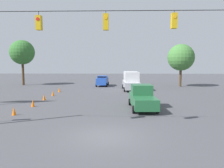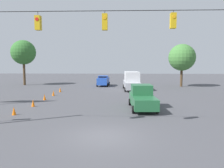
{
  "view_description": "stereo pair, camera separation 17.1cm",
  "coord_description": "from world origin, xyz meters",
  "px_view_note": "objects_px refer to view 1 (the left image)",
  "views": [
    {
      "loc": [
        -0.73,
        11.87,
        4.12
      ],
      "look_at": [
        -0.16,
        -8.54,
        2.12
      ],
      "focal_mm": 35.0,
      "sensor_mm": 36.0,
      "label": 1
    },
    {
      "loc": [
        -0.91,
        11.87,
        4.12
      ],
      "look_at": [
        -0.16,
        -8.54,
        2.12
      ],
      "focal_mm": 35.0,
      "sensor_mm": 36.0,
      "label": 2
    }
  ],
  "objects_px": {
    "sedan_blue_withflow_deep": "(102,81)",
    "tree_horizon_right": "(22,52)",
    "box_truck_silver_oncoming_deep": "(131,81)",
    "traffic_cone_second": "(33,103)",
    "traffic_cone_nearest": "(14,111)",
    "traffic_cone_third": "(44,97)",
    "traffic_cone_fifth": "(59,90)",
    "pickup_truck_green_crossing_near": "(142,98)",
    "traffic_cone_fourth": "(53,93)",
    "overhead_signal_span": "(106,51)",
    "tree_horizon_left": "(181,58)"
  },
  "relations": [
    {
      "from": "sedan_blue_withflow_deep",
      "to": "tree_horizon_right",
      "type": "bearing_deg",
      "value": -4.28
    },
    {
      "from": "box_truck_silver_oncoming_deep",
      "to": "tree_horizon_right",
      "type": "relative_size",
      "value": 0.8
    },
    {
      "from": "traffic_cone_second",
      "to": "traffic_cone_nearest",
      "type": "bearing_deg",
      "value": 86.72
    },
    {
      "from": "traffic_cone_second",
      "to": "traffic_cone_third",
      "type": "bearing_deg",
      "value": -87.43
    },
    {
      "from": "traffic_cone_nearest",
      "to": "traffic_cone_fifth",
      "type": "relative_size",
      "value": 1.0
    },
    {
      "from": "box_truck_silver_oncoming_deep",
      "to": "traffic_cone_nearest",
      "type": "bearing_deg",
      "value": 57.98
    },
    {
      "from": "sedan_blue_withflow_deep",
      "to": "pickup_truck_green_crossing_near",
      "type": "distance_m",
      "value": 19.59
    },
    {
      "from": "traffic_cone_second",
      "to": "traffic_cone_fourth",
      "type": "relative_size",
      "value": 1.0
    },
    {
      "from": "overhead_signal_span",
      "to": "traffic_cone_second",
      "type": "xyz_separation_m",
      "value": [
        7.28,
        -6.8,
        -4.47
      ]
    },
    {
      "from": "traffic_cone_nearest",
      "to": "traffic_cone_third",
      "type": "distance_m",
      "value": 6.94
    },
    {
      "from": "overhead_signal_span",
      "to": "pickup_truck_green_crossing_near",
      "type": "relative_size",
      "value": 3.56
    },
    {
      "from": "sedan_blue_withflow_deep",
      "to": "pickup_truck_green_crossing_near",
      "type": "xyz_separation_m",
      "value": [
        -4.95,
        18.96,
        0.02
      ]
    },
    {
      "from": "overhead_signal_span",
      "to": "tree_horizon_right",
      "type": "relative_size",
      "value": 2.33
    },
    {
      "from": "traffic_cone_fifth",
      "to": "tree_horizon_right",
      "type": "xyz_separation_m",
      "value": [
        9.2,
        -9.32,
        5.63
      ]
    },
    {
      "from": "traffic_cone_third",
      "to": "overhead_signal_span",
      "type": "bearing_deg",
      "value": 125.56
    },
    {
      "from": "pickup_truck_green_crossing_near",
      "to": "traffic_cone_third",
      "type": "bearing_deg",
      "value": -21.83
    },
    {
      "from": "traffic_cone_fourth",
      "to": "tree_horizon_right",
      "type": "relative_size",
      "value": 0.08
    },
    {
      "from": "pickup_truck_green_crossing_near",
      "to": "tree_horizon_right",
      "type": "distance_m",
      "value": 28.5
    },
    {
      "from": "pickup_truck_green_crossing_near",
      "to": "traffic_cone_second",
      "type": "relative_size",
      "value": 8.07
    },
    {
      "from": "traffic_cone_third",
      "to": "tree_horizon_left",
      "type": "xyz_separation_m",
      "value": [
        -18.94,
        -14.38,
        4.67
      ]
    },
    {
      "from": "traffic_cone_third",
      "to": "traffic_cone_fourth",
      "type": "distance_m",
      "value": 3.1
    },
    {
      "from": "traffic_cone_nearest",
      "to": "tree_horizon_left",
      "type": "distance_m",
      "value": 28.91
    },
    {
      "from": "traffic_cone_third",
      "to": "traffic_cone_fifth",
      "type": "relative_size",
      "value": 1.0
    },
    {
      "from": "overhead_signal_span",
      "to": "tree_horizon_left",
      "type": "relative_size",
      "value": 2.62
    },
    {
      "from": "sedan_blue_withflow_deep",
      "to": "traffic_cone_fourth",
      "type": "distance_m",
      "value": 12.9
    },
    {
      "from": "pickup_truck_green_crossing_near",
      "to": "traffic_cone_third",
      "type": "relative_size",
      "value": 8.07
    },
    {
      "from": "overhead_signal_span",
      "to": "traffic_cone_fifth",
      "type": "relative_size",
      "value": 28.72
    },
    {
      "from": "traffic_cone_second",
      "to": "traffic_cone_fifth",
      "type": "height_order",
      "value": "same"
    },
    {
      "from": "traffic_cone_third",
      "to": "traffic_cone_fifth",
      "type": "height_order",
      "value": "same"
    },
    {
      "from": "box_truck_silver_oncoming_deep",
      "to": "traffic_cone_second",
      "type": "relative_size",
      "value": 9.87
    },
    {
      "from": "traffic_cone_nearest",
      "to": "tree_horizon_left",
      "type": "bearing_deg",
      "value": -131.66
    },
    {
      "from": "sedan_blue_withflow_deep",
      "to": "traffic_cone_second",
      "type": "distance_m",
      "value": 19.17
    },
    {
      "from": "box_truck_silver_oncoming_deep",
      "to": "traffic_cone_nearest",
      "type": "height_order",
      "value": "box_truck_silver_oncoming_deep"
    },
    {
      "from": "traffic_cone_nearest",
      "to": "tree_horizon_right",
      "type": "xyz_separation_m",
      "value": [
        9.25,
        -22.85,
        5.63
      ]
    },
    {
      "from": "pickup_truck_green_crossing_near",
      "to": "traffic_cone_second",
      "type": "distance_m",
      "value": 10.21
    },
    {
      "from": "traffic_cone_second",
      "to": "traffic_cone_third",
      "type": "distance_m",
      "value": 3.62
    },
    {
      "from": "overhead_signal_span",
      "to": "sedan_blue_withflow_deep",
      "type": "bearing_deg",
      "value": -85.34
    },
    {
      "from": "overhead_signal_span",
      "to": "pickup_truck_green_crossing_near",
      "type": "distance_m",
      "value": 7.9
    },
    {
      "from": "sedan_blue_withflow_deep",
      "to": "traffic_cone_nearest",
      "type": "height_order",
      "value": "sedan_blue_withflow_deep"
    },
    {
      "from": "traffic_cone_fifth",
      "to": "traffic_cone_third",
      "type": "bearing_deg",
      "value": 90.67
    },
    {
      "from": "traffic_cone_third",
      "to": "pickup_truck_green_crossing_near",
      "type": "bearing_deg",
      "value": 158.17
    },
    {
      "from": "traffic_cone_fourth",
      "to": "traffic_cone_nearest",
      "type": "bearing_deg",
      "value": 89.64
    },
    {
      "from": "pickup_truck_green_crossing_near",
      "to": "traffic_cone_nearest",
      "type": "bearing_deg",
      "value": 15.1
    },
    {
      "from": "box_truck_silver_oncoming_deep",
      "to": "traffic_cone_nearest",
      "type": "distance_m",
      "value": 19.13
    },
    {
      "from": "tree_horizon_left",
      "to": "tree_horizon_right",
      "type": "distance_m",
      "value": 28.27
    },
    {
      "from": "tree_horizon_left",
      "to": "tree_horizon_right",
      "type": "bearing_deg",
      "value": -3.12
    },
    {
      "from": "traffic_cone_third",
      "to": "traffic_cone_fourth",
      "type": "bearing_deg",
      "value": -90.65
    },
    {
      "from": "traffic_cone_third",
      "to": "tree_horizon_left",
      "type": "bearing_deg",
      "value": -142.8
    },
    {
      "from": "traffic_cone_nearest",
      "to": "traffic_cone_third",
      "type": "xyz_separation_m",
      "value": [
        -0.03,
        -6.94,
        0.0
      ]
    },
    {
      "from": "box_truck_silver_oncoming_deep",
      "to": "tree_horizon_left",
      "type": "relative_size",
      "value": 0.9
    }
  ]
}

